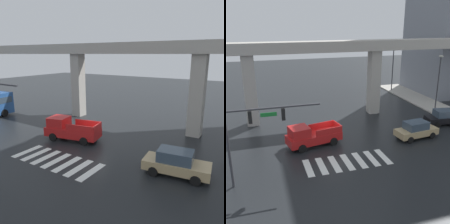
% 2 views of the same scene
% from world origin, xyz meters
% --- Properties ---
extents(ground_plane, '(120.00, 120.00, 0.00)m').
position_xyz_m(ground_plane, '(0.00, 0.00, 0.00)').
color(ground_plane, black).
extents(crosswalk_stripes, '(7.15, 2.80, 0.01)m').
position_xyz_m(crosswalk_stripes, '(-0.00, -4.55, 0.01)').
color(crosswalk_stripes, silver).
rests_on(crosswalk_stripes, ground).
extents(elevated_overpass, '(57.69, 2.06, 9.03)m').
position_xyz_m(elevated_overpass, '(0.00, 6.83, 7.72)').
color(elevated_overpass, '#ADA89E').
rests_on(elevated_overpass, ground).
extents(pickup_truck, '(5.38, 2.91, 2.08)m').
position_xyz_m(pickup_truck, '(-2.21, -0.55, 0.99)').
color(pickup_truck, red).
rests_on(pickup_truck, ground).
extents(sedan_tan, '(4.47, 2.33, 1.72)m').
position_xyz_m(sedan_tan, '(8.23, -1.79, 0.85)').
color(sedan_tan, tan).
rests_on(sedan_tan, ground).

